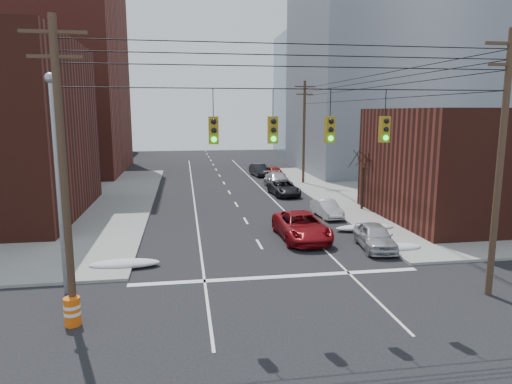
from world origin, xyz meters
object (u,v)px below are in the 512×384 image
object	(u,v)px
lot_car_a	(53,196)
lot_car_d	(42,192)
red_pickup	(302,226)
parked_car_e	(275,172)
construction_barrel	(72,311)
parked_car_b	(327,209)
parked_car_a	(375,236)
lot_car_c	(20,201)
parked_car_d	(278,180)
lot_car_b	(57,197)
parked_car_c	(284,188)
parked_car_f	(259,170)

from	to	relation	value
lot_car_a	lot_car_d	distance (m)	2.41
lot_car_a	red_pickup	bearing A→B (deg)	-147.45
parked_car_e	lot_car_d	xyz separation A→B (m)	(-22.70, -11.10, 0.21)
lot_car_d	construction_barrel	size ratio (longest dim) A/B	4.31
parked_car_b	lot_car_a	size ratio (longest dim) A/B	0.87
parked_car_a	lot_car_c	size ratio (longest dim) A/B	0.78
red_pickup	lot_car_d	world-z (taller)	lot_car_d
parked_car_d	lot_car_a	bearing A→B (deg)	-166.12
red_pickup	lot_car_b	bearing A→B (deg)	143.95
parked_car_a	lot_car_b	world-z (taller)	lot_car_b
parked_car_d	construction_barrel	xyz separation A→B (m)	(-13.78, -29.25, -0.21)
parked_car_c	lot_car_d	xyz separation A→B (m)	(-21.44, -0.18, 0.24)
lot_car_c	lot_car_d	size ratio (longest dim) A/B	1.19
parked_car_b	lot_car_a	world-z (taller)	lot_car_a
parked_car_e	construction_barrel	bearing A→B (deg)	-119.20
lot_car_a	lot_car_d	size ratio (longest dim) A/B	0.96
parked_car_b	lot_car_b	size ratio (longest dim) A/B	0.74
parked_car_a	parked_car_d	distance (m)	21.98
lot_car_d	lot_car_c	bearing A→B (deg)	161.86
parked_car_d	construction_barrel	bearing A→B (deg)	-119.38
parked_car_c	red_pickup	bearing A→B (deg)	-101.45
parked_car_d	lot_car_d	size ratio (longest dim) A/B	1.14
parked_car_e	parked_car_d	bearing A→B (deg)	-105.03
parked_car_d	parked_car_e	xyz separation A→B (m)	(0.93, 6.43, -0.03)
lot_car_b	construction_barrel	distance (m)	22.97
lot_car_b	lot_car_c	world-z (taller)	lot_car_c
parked_car_d	parked_car_c	bearing A→B (deg)	-98.39
lot_car_a	lot_car_b	distance (m)	0.66
red_pickup	parked_car_a	bearing A→B (deg)	-37.03
lot_car_a	construction_barrel	world-z (taller)	lot_car_a
lot_car_a	lot_car_c	xyz separation A→B (m)	(-1.95, -1.84, 0.06)
parked_car_f	lot_car_c	xyz separation A→B (m)	(-21.84, -17.48, 0.21)
parked_car_b	parked_car_d	distance (m)	13.80
parked_car_a	lot_car_c	bearing A→B (deg)	157.03
lot_car_b	construction_barrel	bearing A→B (deg)	-170.28
lot_car_c	parked_car_d	bearing A→B (deg)	-86.20
parked_car_e	parked_car_f	world-z (taller)	same
parked_car_b	lot_car_c	world-z (taller)	lot_car_c
parked_car_a	parked_car_c	world-z (taller)	parked_car_a
lot_car_a	parked_car_d	bearing A→B (deg)	-94.03
parked_car_b	lot_car_d	xyz separation A→B (m)	(-22.63, 9.11, 0.30)
parked_car_e	lot_car_b	distance (m)	24.89
parked_car_e	parked_car_f	xyz separation A→B (m)	(-1.41, 2.59, 0.00)
lot_car_c	red_pickup	bearing A→B (deg)	-135.68
parked_car_b	construction_barrel	size ratio (longest dim) A/B	3.60
construction_barrel	parked_car_f	bearing A→B (deg)	70.84
parked_car_e	lot_car_a	xyz separation A→B (m)	(-21.30, -13.06, 0.15)
parked_car_c	parked_car_a	bearing A→B (deg)	-88.30
lot_car_a	parked_car_a	bearing A→B (deg)	-147.54
red_pickup	parked_car_e	size ratio (longest dim) A/B	1.38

